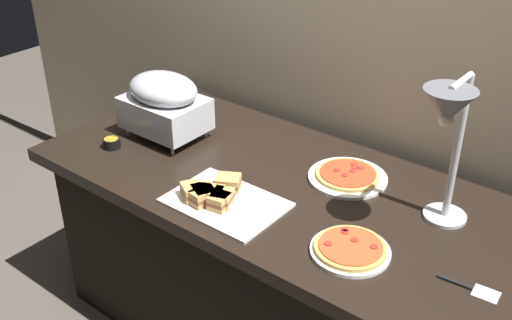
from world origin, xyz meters
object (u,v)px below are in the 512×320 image
sandwich_platter (217,197)px  sauce_cup_near (112,143)px  pizza_plate_front (348,176)px  serving_spatula (471,288)px  chafing_dish (164,102)px  pizza_plate_center (350,249)px  heat_lamp (449,121)px

sandwich_platter → sauce_cup_near: bearing=176.1°
pizza_plate_front → sandwich_platter: size_ratio=0.74×
pizza_plate_front → serving_spatula: bearing=-27.4°
chafing_dish → serving_spatula: size_ratio=1.87×
pizza_plate_front → serving_spatula: pizza_plate_front is taller
pizza_plate_center → sandwich_platter: (-0.49, -0.05, 0.01)m
heat_lamp → serving_spatula: 0.47m
pizza_plate_front → sauce_cup_near: bearing=-156.7°
heat_lamp → chafing_dish: bearing=-178.1°
pizza_plate_center → sandwich_platter: 0.50m
serving_spatula → sandwich_platter: bearing=-172.4°
pizza_plate_front → sauce_cup_near: 0.93m
sauce_cup_near → pizza_plate_front: bearing=23.3°
heat_lamp → pizza_plate_front: size_ratio=1.78×
pizza_plate_center → chafing_dish: bearing=168.5°
chafing_dish → pizza_plate_front: size_ratio=1.13×
sandwich_platter → sauce_cup_near: size_ratio=5.65×
sandwich_platter → pizza_plate_front: bearing=56.8°
pizza_plate_center → sandwich_platter: size_ratio=0.63×
chafing_dish → serving_spatula: (1.33, -0.13, -0.15)m
pizza_plate_front → pizza_plate_center: size_ratio=1.18×
heat_lamp → sauce_cup_near: heat_lamp is taller
pizza_plate_front → pizza_plate_center: same height
chafing_dish → pizza_plate_center: chafing_dish is taller
sandwich_platter → serving_spatula: bearing=7.6°
heat_lamp → pizza_plate_center: heat_lamp is taller
chafing_dish → pizza_plate_front: chafing_dish is taller
heat_lamp → sauce_cup_near: bearing=-168.9°
pizza_plate_center → pizza_plate_front: bearing=121.8°
pizza_plate_center → sandwich_platter: bearing=-174.8°
chafing_dish → heat_lamp: 1.16m
sauce_cup_near → sandwich_platter: bearing=-3.9°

